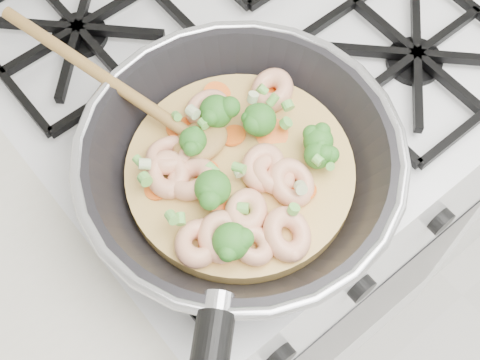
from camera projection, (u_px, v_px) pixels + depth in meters
stove at (244, 200)px, 1.25m from camera, size 0.60×0.60×0.92m
skillet at (238, 171)px, 0.71m from camera, size 0.44×0.54×0.10m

